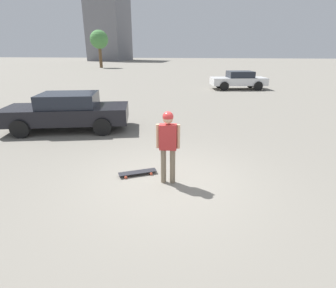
{
  "coord_description": "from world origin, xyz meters",
  "views": [
    {
      "loc": [
        -5.52,
        -0.84,
        2.97
      ],
      "look_at": [
        0.0,
        0.0,
        0.97
      ],
      "focal_mm": 28.0,
      "sensor_mm": 36.0,
      "label": 1
    }
  ],
  "objects_px": {
    "person": "(168,140)",
    "skateboard": "(138,172)",
    "car_parked_far": "(239,80)",
    "car_parked_near": "(68,111)"
  },
  "relations": [
    {
      "from": "person",
      "to": "car_parked_near",
      "type": "height_order",
      "value": "person"
    },
    {
      "from": "person",
      "to": "skateboard",
      "type": "relative_size",
      "value": 1.82
    },
    {
      "from": "person",
      "to": "car_parked_far",
      "type": "xyz_separation_m",
      "value": [
        16.69,
        -3.22,
        -0.32
      ]
    },
    {
      "from": "person",
      "to": "car_parked_far",
      "type": "bearing_deg",
      "value": 74.88
    },
    {
      "from": "person",
      "to": "car_parked_near",
      "type": "distance_m",
      "value": 5.92
    },
    {
      "from": "person",
      "to": "car_parked_far",
      "type": "height_order",
      "value": "person"
    },
    {
      "from": "car_parked_far",
      "to": "car_parked_near",
      "type": "bearing_deg",
      "value": 47.47
    },
    {
      "from": "person",
      "to": "skateboard",
      "type": "distance_m",
      "value": 1.32
    },
    {
      "from": "skateboard",
      "to": "car_parked_far",
      "type": "distance_m",
      "value": 16.92
    },
    {
      "from": "car_parked_near",
      "to": "person",
      "type": "bearing_deg",
      "value": 125.8
    }
  ]
}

